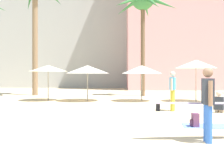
# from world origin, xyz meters

# --- Properties ---
(hotel_pink) EXTENTS (17.40, 11.29, 19.07)m
(hotel_pink) POSITION_xyz_m (9.32, 28.88, 9.53)
(hotel_pink) COLOR pink
(hotel_pink) RESTS_ON ground
(palm_tree_left) EXTENTS (4.69, 4.74, 8.03)m
(palm_tree_left) POSITION_xyz_m (1.47, 16.11, 6.73)
(palm_tree_left) COLOR brown
(palm_tree_left) RESTS_ON ground
(cafe_umbrella_0) EXTENTS (2.42, 2.42, 2.44)m
(cafe_umbrella_0) POSITION_xyz_m (4.22, 11.62, 2.20)
(cafe_umbrella_0) COLOR gray
(cafe_umbrella_0) RESTS_ON ground
(cafe_umbrella_1) EXTENTS (2.40, 2.40, 2.12)m
(cafe_umbrella_1) POSITION_xyz_m (1.07, 11.81, 1.88)
(cafe_umbrella_1) COLOR gray
(cafe_umbrella_1) RESTS_ON ground
(cafe_umbrella_2) EXTENTS (2.37, 2.37, 2.15)m
(cafe_umbrella_2) POSITION_xyz_m (-4.60, 12.11, 1.96)
(cafe_umbrella_2) COLOR gray
(cafe_umbrella_2) RESTS_ON ground
(cafe_umbrella_5) EXTENTS (2.61, 2.61, 2.13)m
(cafe_umbrella_5) POSITION_xyz_m (-2.17, 11.86, 1.89)
(cafe_umbrella_5) COLOR gray
(cafe_umbrella_5) RESTS_ON ground
(beach_towel) EXTENTS (2.06, 1.16, 0.01)m
(beach_towel) POSITION_xyz_m (2.66, 3.13, 0.01)
(beach_towel) COLOR #6684E0
(beach_towel) RESTS_ON ground
(backpack) EXTENTS (0.24, 0.30, 0.42)m
(backpack) POSITION_xyz_m (2.01, 3.03, 0.20)
(backpack) COLOR #673A58
(backpack) RESTS_ON ground
(person_mid_center) EXTENTS (2.91, 0.91, 1.77)m
(person_mid_center) POSITION_xyz_m (1.79, 1.05, 0.95)
(person_mid_center) COLOR blue
(person_mid_center) RESTS_ON ground
(person_far_right) EXTENTS (0.84, 1.00, 0.92)m
(person_far_right) POSITION_xyz_m (3.97, 6.66, 0.32)
(person_far_right) COLOR beige
(person_far_right) RESTS_ON ground
(person_mid_left) EXTENTS (0.34, 0.60, 1.73)m
(person_mid_left) POSITION_xyz_m (2.05, 7.06, 0.95)
(person_mid_left) COLOR gold
(person_mid_left) RESTS_ON ground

